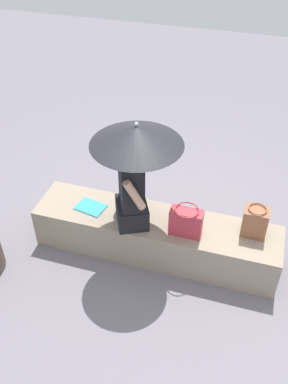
{
  "coord_description": "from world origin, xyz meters",
  "views": [
    {
      "loc": [
        0.76,
        -2.87,
        3.2
      ],
      "look_at": [
        -0.11,
        -0.04,
        0.79
      ],
      "focal_mm": 39.36,
      "sensor_mm": 36.0,
      "label": 1
    }
  ],
  "objects_px": {
    "handbag_black": "(255,221)",
    "magazine": "(91,207)",
    "parasol": "(137,135)",
    "tote_bag_canvas": "(186,222)",
    "person_seated": "(131,189)"
  },
  "relations": [
    {
      "from": "magazine",
      "to": "tote_bag_canvas",
      "type": "bearing_deg",
      "value": 6.54
    },
    {
      "from": "parasol",
      "to": "tote_bag_canvas",
      "type": "xyz_separation_m",
      "value": [
        0.46,
        -0.0,
        -0.83
      ]
    },
    {
      "from": "parasol",
      "to": "tote_bag_canvas",
      "type": "bearing_deg",
      "value": -0.41
    },
    {
      "from": "person_seated",
      "to": "parasol",
      "type": "distance_m",
      "value": 0.59
    },
    {
      "from": "person_seated",
      "to": "tote_bag_canvas",
      "type": "xyz_separation_m",
      "value": [
        0.52,
        -0.01,
        -0.25
      ]
    },
    {
      "from": "parasol",
      "to": "magazine",
      "type": "height_order",
      "value": "parasol"
    },
    {
      "from": "handbag_black",
      "to": "tote_bag_canvas",
      "type": "relative_size",
      "value": 1.04
    },
    {
      "from": "person_seated",
      "to": "parasol",
      "type": "bearing_deg",
      "value": -8.31
    },
    {
      "from": "person_seated",
      "to": "tote_bag_canvas",
      "type": "distance_m",
      "value": 0.58
    },
    {
      "from": "person_seated",
      "to": "handbag_black",
      "type": "xyz_separation_m",
      "value": [
        1.12,
        0.17,
        -0.24
      ]
    },
    {
      "from": "parasol",
      "to": "magazine",
      "type": "bearing_deg",
      "value": 171.93
    },
    {
      "from": "parasol",
      "to": "handbag_black",
      "type": "relative_size",
      "value": 3.54
    },
    {
      "from": "tote_bag_canvas",
      "to": "handbag_black",
      "type": "bearing_deg",
      "value": 16.73
    },
    {
      "from": "parasol",
      "to": "magazine",
      "type": "relative_size",
      "value": 3.89
    },
    {
      "from": "handbag_black",
      "to": "magazine",
      "type": "bearing_deg",
      "value": -176.23
    }
  ]
}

